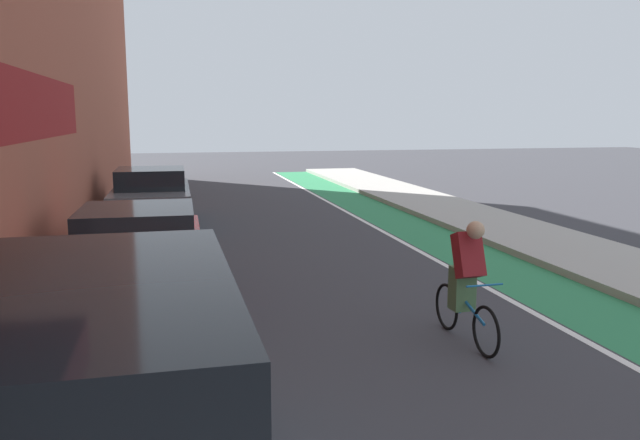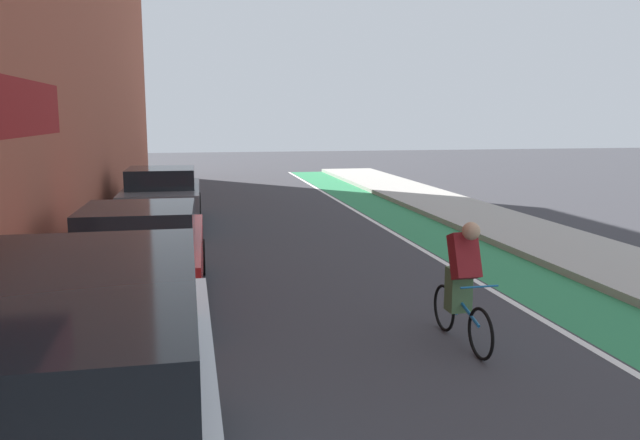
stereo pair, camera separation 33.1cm
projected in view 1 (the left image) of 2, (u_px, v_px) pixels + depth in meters
The scene contains 8 objects.
ground_plane at pixel (304, 255), 13.25m from camera, with size 76.93×76.93×0.00m, color #38383D.
bike_lane_paint at pixel (420, 231), 15.93m from camera, with size 1.60×34.97×0.00m, color #2D8451.
lane_divider_stripe at pixel (385, 233), 15.73m from camera, with size 0.12×34.97×0.00m, color white.
sidewalk_right at pixel (496, 225), 16.39m from camera, with size 2.60×34.97×0.14m, color #A8A59E.
parked_suv_white at pixel (93, 431), 3.75m from camera, with size 1.94×4.67×1.98m.
parked_sedan_red at pixel (140, 255), 9.57m from camera, with size 1.97×4.36×1.53m.
parked_sedan_gray at pixel (152, 197), 16.46m from camera, with size 2.00×4.39×1.53m.
cyclist_mid at pixel (466, 281), 8.01m from camera, with size 0.48×1.68×1.59m.
Camera 1 is at (-2.63, 0.79, 2.85)m, focal length 35.84 mm.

